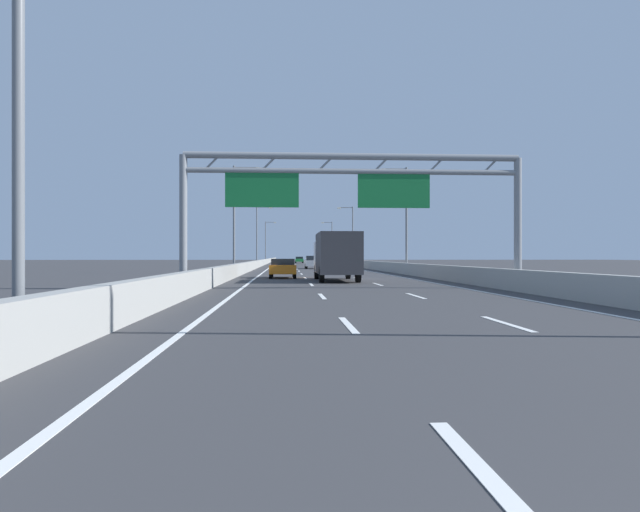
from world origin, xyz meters
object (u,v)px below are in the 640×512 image
(streetlamp_left_far, at_px, (258,232))
(streetlamp_left_near, at_px, (33,28))
(streetlamp_left_mid, at_px, (237,212))
(green_car, at_px, (299,260))
(orange_car, at_px, (283,268))
(streetlamp_right_far, at_px, (351,232))
(streetlamp_right_mid, at_px, (404,213))
(streetlamp_left_distant, at_px, (267,239))
(streetlamp_right_distant, at_px, (331,239))
(box_truck, at_px, (336,255))
(white_car, at_px, (338,262))
(sign_gantry, at_px, (348,186))
(silver_car, at_px, (313,262))

(streetlamp_left_far, bearing_deg, streetlamp_left_near, -90.00)
(streetlamp_left_mid, relative_size, green_car, 2.05)
(orange_car, bearing_deg, streetlamp_right_far, 78.14)
(streetlamp_right_mid, height_order, streetlamp_left_distant, same)
(streetlamp_right_distant, bearing_deg, streetlamp_left_near, -96.94)
(streetlamp_left_near, distance_m, box_truck, 26.54)
(white_car, relative_size, orange_car, 1.07)
(streetlamp_right_far, bearing_deg, streetlamp_left_distant, 110.07)
(sign_gantry, xyz_separation_m, streetlamp_left_mid, (-7.19, 24.19, 0.59))
(sign_gantry, bearing_deg, streetlamp_left_mid, 106.56)
(streetlamp_left_mid, distance_m, silver_car, 20.40)
(streetlamp_right_mid, bearing_deg, green_car, 95.90)
(streetlamp_left_mid, distance_m, streetlamp_right_distant, 83.07)
(streetlamp_right_distant, bearing_deg, green_car, -132.74)
(silver_car, bearing_deg, white_car, 25.24)
(streetlamp_right_mid, height_order, green_car, streetlamp_right_mid)
(green_car, bearing_deg, sign_gantry, -90.08)
(streetlamp_right_far, distance_m, orange_car, 52.86)
(streetlamp_left_mid, relative_size, streetlamp_left_far, 1.00)
(streetlamp_left_near, height_order, streetlamp_right_far, same)
(white_car, xyz_separation_m, box_truck, (-3.40, -35.56, 0.85))
(green_car, bearing_deg, streetlamp_right_far, -76.90)
(silver_car, bearing_deg, streetlamp_right_distant, 83.39)
(sign_gantry, height_order, white_car, sign_gantry)
(sign_gantry, relative_size, streetlamp_left_mid, 1.70)
(streetlamp_right_far, height_order, box_truck, streetlamp_right_far)
(sign_gantry, relative_size, silver_car, 3.74)
(green_car, bearing_deg, streetlamp_right_mid, -84.10)
(white_car, xyz_separation_m, green_car, (-3.50, 53.60, -0.04))
(sign_gantry, height_order, streetlamp_right_distant, streetlamp_right_distant)
(white_car, relative_size, green_car, 0.96)
(streetlamp_right_mid, bearing_deg, box_truck, -115.59)
(streetlamp_left_far, bearing_deg, white_car, -62.67)
(streetlamp_left_far, bearing_deg, streetlamp_right_mid, -69.93)
(streetlamp_left_near, height_order, streetlamp_left_far, same)
(streetlamp_left_distant, bearing_deg, streetlamp_right_distant, 0.00)
(streetlamp_left_near, xyz_separation_m, streetlamp_left_distant, (0.00, 122.58, 0.00))
(silver_car, bearing_deg, box_truck, -90.27)
(white_car, xyz_separation_m, silver_car, (-3.24, -1.53, 0.01))
(white_car, bearing_deg, streetlamp_left_distant, 99.94)
(streetlamp_left_mid, xyz_separation_m, streetlamp_right_far, (14.93, 40.86, 0.00))
(streetlamp_right_far, distance_m, box_truck, 57.14)
(streetlamp_left_near, xyz_separation_m, streetlamp_right_far, (14.93, 81.72, 0.00))
(streetlamp_left_near, distance_m, streetlamp_left_far, 81.72)
(streetlamp_right_far, bearing_deg, streetlamp_left_near, -100.35)
(streetlamp_left_far, bearing_deg, silver_car, -71.35)
(streetlamp_left_near, height_order, streetlamp_left_distant, same)
(silver_car, distance_m, orange_car, 29.24)
(silver_car, distance_m, green_car, 55.13)
(streetlamp_right_mid, height_order, streetlamp_right_distant, same)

